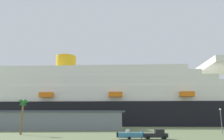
{
  "coord_description": "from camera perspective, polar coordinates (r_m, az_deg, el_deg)",
  "views": [
    {
      "loc": [
        -12.24,
        -72.64,
        4.73
      ],
      "look_at": [
        -6.11,
        33.16,
        27.37
      ],
      "focal_mm": 36.21,
      "sensor_mm": 36.0,
      "label": 1
    }
  ],
  "objects": [
    {
      "name": "pickup_truck",
      "position": [
        55.0,
        11.09,
        -15.69
      ],
      "size": [
        5.68,
        2.46,
        2.2
      ],
      "color": "black",
      "rests_on": "ground_plane"
    },
    {
      "name": "palm_tree",
      "position": [
        73.3,
        -21.6,
        -8.71
      ],
      "size": [
        3.11,
        2.73,
        10.27
      ],
      "color": "brown",
      "rests_on": "ground_plane"
    },
    {
      "name": "terminal_building",
      "position": [
        100.23,
        -16.01,
        -12.12
      ],
      "size": [
        63.45,
        20.5,
        7.6
      ],
      "color": "slate",
      "rests_on": "ground_plane"
    },
    {
      "name": "ground_plane",
      "position": [
        103.48,
        3.6,
        -14.66
      ],
      "size": [
        600.0,
        600.0,
        0.0
      ],
      "primitive_type": "plane",
      "color": "#66754C"
    },
    {
      "name": "street_lamp",
      "position": [
        78.28,
        25.81,
        -10.66
      ],
      "size": [
        0.56,
        0.56,
        7.69
      ],
      "color": "slate",
      "rests_on": "ground_plane"
    },
    {
      "name": "cruise_ship",
      "position": [
        150.82,
        2.33,
        -8.2
      ],
      "size": [
        280.49,
        65.9,
        58.0
      ],
      "color": "black",
      "rests_on": "ground_plane"
    },
    {
      "name": "parked_car_red_hatchback",
      "position": [
        92.65,
        -2.59,
        -14.46
      ],
      "size": [
        4.81,
        2.32,
        1.58
      ],
      "color": "red",
      "rests_on": "ground_plane"
    },
    {
      "name": "small_boat_on_trailer",
      "position": [
        54.19,
        5.38,
        -16.0
      ],
      "size": [
        7.73,
        2.28,
        2.15
      ],
      "color": "#595960",
      "rests_on": "ground_plane"
    },
    {
      "name": "parked_car_yellow_taxi",
      "position": [
        94.72,
        -14.59,
        -14.04
      ],
      "size": [
        4.71,
        2.47,
        1.58
      ],
      "color": "yellow",
      "rests_on": "ground_plane"
    }
  ]
}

